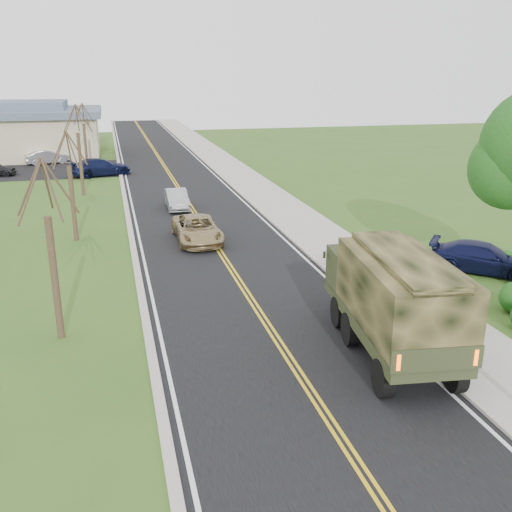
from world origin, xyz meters
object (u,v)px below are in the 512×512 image
object	(u,v)px
suv_champagne	(197,229)
pickup_navy	(483,258)
sedan_silver	(177,199)
military_truck	(393,295)

from	to	relation	value
suv_champagne	pickup_navy	size ratio (longest dim) A/B	1.05
sedan_silver	pickup_navy	distance (m)	19.62
suv_champagne	sedan_silver	size ratio (longest dim) A/B	1.27
military_truck	pickup_navy	xyz separation A→B (m)	(7.63, 6.07, -1.34)
military_truck	sedan_silver	xyz separation A→B (m)	(-4.10, 21.80, -1.38)
pickup_navy	military_truck	bearing A→B (deg)	167.80
military_truck	sedan_silver	distance (m)	22.22
sedan_silver	pickup_navy	size ratio (longest dim) A/B	0.83
sedan_silver	pickup_navy	xyz separation A→B (m)	(11.73, -15.73, 0.04)
suv_champagne	sedan_silver	world-z (taller)	suv_champagne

